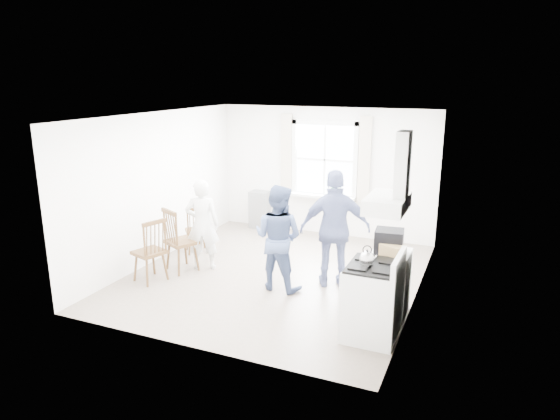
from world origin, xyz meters
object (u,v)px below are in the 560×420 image
object	(u,v)px
person_right	(335,229)
person_left	(202,225)
low_cabinet	(389,283)
gas_stove	(373,300)
stereo_stack	(389,242)
windsor_chair_b	(175,234)
windsor_chair_c	(153,244)
windsor_chair_a	(197,225)
person_mid	(278,238)

from	to	relation	value
person_right	person_left	bearing A→B (deg)	-17.98
low_cabinet	person_right	bearing A→B (deg)	147.44
gas_stove	person_right	distance (m)	1.66
stereo_stack	windsor_chair_b	distance (m)	3.58
low_cabinet	windsor_chair_b	xyz separation A→B (m)	(-3.57, 0.12, 0.22)
gas_stove	windsor_chair_c	world-z (taller)	gas_stove
person_left	low_cabinet	bearing A→B (deg)	149.94
windsor_chair_a	windsor_chair_c	world-z (taller)	windsor_chair_c
windsor_chair_b	person_mid	distance (m)	1.84
windsor_chair_c	person_mid	bearing A→B (deg)	17.09
gas_stove	person_mid	world-z (taller)	person_mid
windsor_chair_c	person_right	size ratio (longest dim) A/B	0.57
windsor_chair_a	person_mid	distance (m)	2.17
low_cabinet	windsor_chair_b	size ratio (longest dim) A/B	0.82
windsor_chair_b	windsor_chair_c	xyz separation A→B (m)	(-0.06, -0.51, -0.03)
stereo_stack	person_right	bearing A→B (deg)	143.64
windsor_chair_a	person_left	distance (m)	0.79
gas_stove	low_cabinet	xyz separation A→B (m)	(0.07, 0.70, -0.03)
stereo_stack	person_mid	distance (m)	1.76
low_cabinet	windsor_chair_c	size ratio (longest dim) A/B	0.86
person_mid	person_right	size ratio (longest dim) A/B	0.89
gas_stove	windsor_chair_b	world-z (taller)	gas_stove
low_cabinet	person_left	distance (m)	3.29
gas_stove	windsor_chair_b	bearing A→B (deg)	166.76
person_right	gas_stove	bearing A→B (deg)	102.17
gas_stove	stereo_stack	bearing A→B (deg)	85.83
low_cabinet	windsor_chair_b	distance (m)	3.58
low_cabinet	windsor_chair_c	distance (m)	3.66
gas_stove	windsor_chair_a	xyz separation A→B (m)	(-3.66, 1.73, 0.07)
windsor_chair_a	windsor_chair_c	distance (m)	1.42
stereo_stack	person_mid	size ratio (longest dim) A/B	0.24
gas_stove	person_mid	size ratio (longest dim) A/B	0.69
stereo_stack	windsor_chair_b	bearing A→B (deg)	176.74
low_cabinet	windsor_chair_c	xyz separation A→B (m)	(-3.63, -0.39, 0.19)
low_cabinet	windsor_chair_a	bearing A→B (deg)	164.53
person_right	stereo_stack	bearing A→B (deg)	121.38
windsor_chair_a	gas_stove	bearing A→B (deg)	-25.32
windsor_chair_c	person_left	distance (m)	0.94
windsor_chair_b	windsor_chair_c	size ratio (longest dim) A/B	1.05
windsor_chair_c	person_right	distance (m)	2.85
gas_stove	windsor_chair_a	distance (m)	4.05
windsor_chair_c	windsor_chair_a	bearing A→B (deg)	94.00
windsor_chair_b	person_right	xyz separation A→B (m)	(2.60, 0.50, 0.25)
windsor_chair_b	person_left	size ratio (longest dim) A/B	0.71
windsor_chair_c	person_right	xyz separation A→B (m)	(2.65, 1.01, 0.28)
windsor_chair_b	person_right	bearing A→B (deg)	10.89
low_cabinet	stereo_stack	world-z (taller)	stereo_stack
windsor_chair_b	person_mid	world-z (taller)	person_mid
windsor_chair_b	windsor_chair_c	bearing A→B (deg)	-96.38
windsor_chair_a	windsor_chair_c	size ratio (longest dim) A/B	0.86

